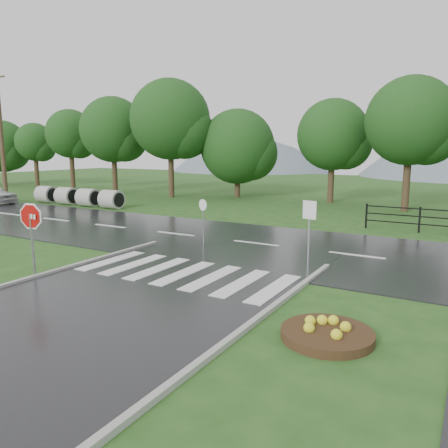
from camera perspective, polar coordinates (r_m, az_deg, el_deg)
The scene contains 11 objects.
ground at distance 10.08m, azimuth -22.36°, elevation -13.11°, with size 120.00×120.00×0.00m, color #244E1A.
main_road at distance 17.67m, azimuth 4.20°, elevation -2.67°, with size 90.00×8.00×0.04m, color black.
crosswalk at distance 13.47m, azimuth -5.23°, elevation -6.37°, with size 6.50×2.80×0.02m.
hills at distance 73.24m, azimuth 26.05°, elevation -6.57°, with size 102.00×48.00×48.00m.
treeline at distance 30.47m, azimuth 17.57°, elevation 2.15°, with size 83.20×5.20×10.00m.
culvert_pipes at distance 31.34m, azimuth -18.59°, elevation 3.40°, with size 7.60×1.20×1.20m.
stop_sign at distance 13.89m, azimuth -23.90°, elevation 0.20°, with size 1.05×0.22×2.40m.
flower_bed at distance 9.31m, azimuth 13.33°, elevation -13.63°, with size 1.87×1.87×0.37m.
reg_sign_small at distance 14.21m, azimuth 11.08°, elevation 0.45°, with size 0.48×0.11×2.18m.
reg_sign_round at distance 16.77m, azimuth -2.74°, elevation 0.99°, with size 0.43×0.16×1.91m.
utility_pole_west at distance 38.43m, azimuth -27.12°, elevation 10.58°, with size 1.77×0.33×9.93m.
Camera 1 is at (7.53, -5.52, 3.79)m, focal length 35.00 mm.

